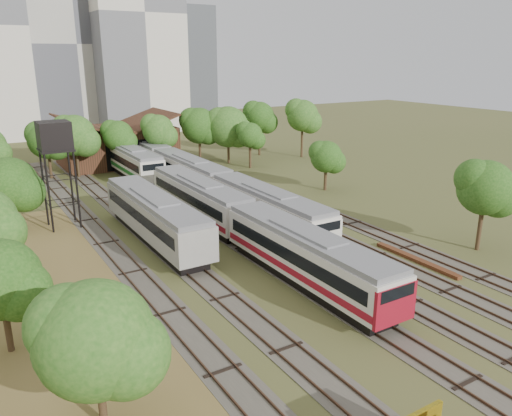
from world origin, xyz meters
TOP-DOWN VIEW (x-y plane):
  - ground at (0.00, 0.00)m, footprint 240.00×240.00m
  - dry_grass_patch at (-18.00, 8.00)m, footprint 14.00×60.00m
  - tracks at (-0.67, 25.00)m, footprint 24.60×80.00m
  - railcar_red_set at (-2.00, 18.10)m, footprint 3.18×34.57m
  - railcar_green_set at (2.00, 37.94)m, footprint 3.12×52.08m
  - railcar_rear at (-2.00, 47.82)m, footprint 3.23×16.08m
  - old_grey_coach at (-8.00, 23.32)m, footprint 3.28×18.00m
  - water_tower at (-14.16, 31.55)m, footprint 2.90×2.90m
  - rail_pile_near at (8.00, 8.00)m, footprint 0.55×8.19m
  - rail_pile_far at (8.20, 8.06)m, footprint 0.44×7.09m
  - maintenance_shed at (-1.00, 57.98)m, footprint 16.45×11.55m
  - tree_band_far at (4.54, 50.82)m, footprint 49.75×10.42m
  - tree_band_right at (14.84, 22.44)m, footprint 5.69×41.86m
  - tower_centre at (2.00, 100.00)m, footprint 20.00×18.00m
  - tower_right at (14.00, 92.00)m, footprint 18.00×16.00m
  - tower_far_right at (34.00, 110.00)m, footprint 12.00×12.00m

SIDE VIEW (x-z plane):
  - ground at x=0.00m, z-range 0.00..0.00m
  - dry_grass_patch at x=-18.00m, z-range 0.00..0.04m
  - tracks at x=-0.67m, z-range -0.05..0.14m
  - rail_pile_far at x=8.20m, z-range 0.00..0.23m
  - rail_pile_near at x=8.00m, z-range 0.00..0.27m
  - railcar_green_set at x=2.00m, z-range 0.11..3.97m
  - railcar_red_set at x=-2.00m, z-range 0.11..4.05m
  - railcar_rear at x=-2.00m, z-range 0.11..4.11m
  - old_grey_coach at x=-8.00m, z-range 0.19..4.25m
  - maintenance_shed at x=-1.00m, z-range -0.87..6.70m
  - tree_band_right at x=14.84m, z-range 1.04..8.73m
  - tree_band_far at x=4.54m, z-range 1.10..10.25m
  - water_tower at x=-14.16m, z-range 3.44..13.50m
  - tower_far_right at x=34.00m, z-range 0.00..28.00m
  - tower_centre at x=2.00m, z-range 0.00..36.00m
  - tower_right at x=14.00m, z-range 0.00..48.00m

